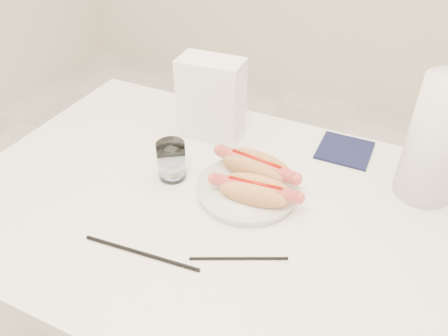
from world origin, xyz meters
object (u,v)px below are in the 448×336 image
at_px(table, 223,222).
at_px(paper_towel_roll, 438,141).
at_px(water_glass, 172,160).
at_px(napkin_box, 211,99).
at_px(hotdog_left, 256,167).
at_px(hotdog_right, 255,191).
at_px(plate, 248,190).

bearing_deg(table, paper_towel_roll, 30.26).
relative_size(water_glass, paper_towel_roll, 0.33).
relative_size(water_glass, napkin_box, 0.43).
bearing_deg(paper_towel_roll, table, -149.74).
relative_size(hotdog_left, napkin_box, 0.93).
distance_m(hotdog_left, paper_towel_roll, 0.39).
relative_size(table, water_glass, 12.89).
bearing_deg(table, water_glass, 166.68).
distance_m(hotdog_right, paper_towel_roll, 0.40).
relative_size(hotdog_left, hotdog_right, 1.06).
relative_size(table, plate, 5.36).
distance_m(plate, water_glass, 0.19).
distance_m(napkin_box, paper_towel_roll, 0.54).
distance_m(table, napkin_box, 0.33).
bearing_deg(paper_towel_roll, plate, -153.87).
relative_size(table, hotdog_right, 6.31).
relative_size(napkin_box, paper_towel_roll, 0.77).
height_order(hotdog_left, water_glass, water_glass).
bearing_deg(hotdog_right, water_glass, 170.81).
relative_size(table, paper_towel_roll, 4.26).
bearing_deg(hotdog_left, hotdog_right, -62.02).
height_order(table, paper_towel_roll, paper_towel_roll).
distance_m(hotdog_left, water_glass, 0.20).
distance_m(hotdog_left, napkin_box, 0.24).
height_order(table, hotdog_left, hotdog_left).
relative_size(hotdog_right, water_glass, 2.04).
distance_m(plate, paper_towel_roll, 0.42).
bearing_deg(napkin_box, plate, -49.31).
bearing_deg(hotdog_left, water_glass, -153.30).
relative_size(plate, paper_towel_roll, 0.79).
height_order(plate, hotdog_left, hotdog_left).
relative_size(table, napkin_box, 5.55).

